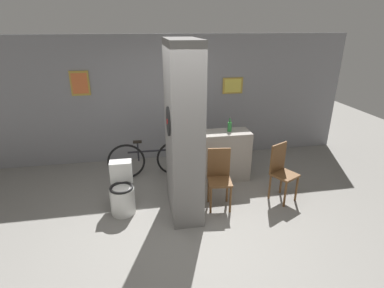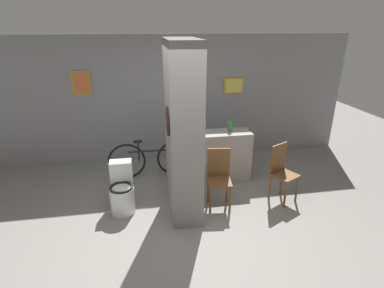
{
  "view_description": "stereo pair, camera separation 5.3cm",
  "coord_description": "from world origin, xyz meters",
  "px_view_note": "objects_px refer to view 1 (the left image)",
  "views": [
    {
      "loc": [
        -0.49,
        -3.54,
        2.77
      ],
      "look_at": [
        0.32,
        0.92,
        0.95
      ],
      "focal_mm": 28.0,
      "sensor_mm": 36.0,
      "label": 1
    },
    {
      "loc": [
        -0.44,
        -3.55,
        2.77
      ],
      "look_at": [
        0.32,
        0.92,
        0.95
      ],
      "focal_mm": 28.0,
      "sensor_mm": 36.0,
      "label": 2
    }
  ],
  "objects_px": {
    "chair_near_pillar": "(219,176)",
    "bottle_tall": "(230,126)",
    "chair_by_doorway": "(282,170)",
    "bicycle": "(151,159)",
    "toilet": "(122,192)"
  },
  "relations": [
    {
      "from": "toilet",
      "to": "chair_by_doorway",
      "type": "bearing_deg",
      "value": -2.05
    },
    {
      "from": "bottle_tall",
      "to": "toilet",
      "type": "bearing_deg",
      "value": -158.36
    },
    {
      "from": "chair_near_pillar",
      "to": "chair_by_doorway",
      "type": "height_order",
      "value": "same"
    },
    {
      "from": "chair_near_pillar",
      "to": "chair_by_doorway",
      "type": "distance_m",
      "value": 1.07
    },
    {
      "from": "chair_by_doorway",
      "to": "bicycle",
      "type": "xyz_separation_m",
      "value": [
        -2.09,
        1.17,
        -0.16
      ]
    },
    {
      "from": "chair_near_pillar",
      "to": "bottle_tall",
      "type": "bearing_deg",
      "value": 71.75
    },
    {
      "from": "toilet",
      "to": "bicycle",
      "type": "xyz_separation_m",
      "value": [
        0.51,
        1.07,
        0.04
      ]
    },
    {
      "from": "toilet",
      "to": "chair_by_doorway",
      "type": "distance_m",
      "value": 2.61
    },
    {
      "from": "toilet",
      "to": "bottle_tall",
      "type": "distance_m",
      "value": 2.21
    },
    {
      "from": "toilet",
      "to": "bicycle",
      "type": "bearing_deg",
      "value": 64.82
    },
    {
      "from": "chair_by_doorway",
      "to": "bicycle",
      "type": "relative_size",
      "value": 0.59
    },
    {
      "from": "toilet",
      "to": "chair_near_pillar",
      "type": "height_order",
      "value": "chair_near_pillar"
    },
    {
      "from": "chair_near_pillar",
      "to": "bicycle",
      "type": "xyz_separation_m",
      "value": [
        -1.02,
        1.19,
        -0.16
      ]
    },
    {
      "from": "bicycle",
      "to": "toilet",
      "type": "bearing_deg",
      "value": -115.18
    },
    {
      "from": "bottle_tall",
      "to": "chair_near_pillar",
      "type": "bearing_deg",
      "value": -115.16
    }
  ]
}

